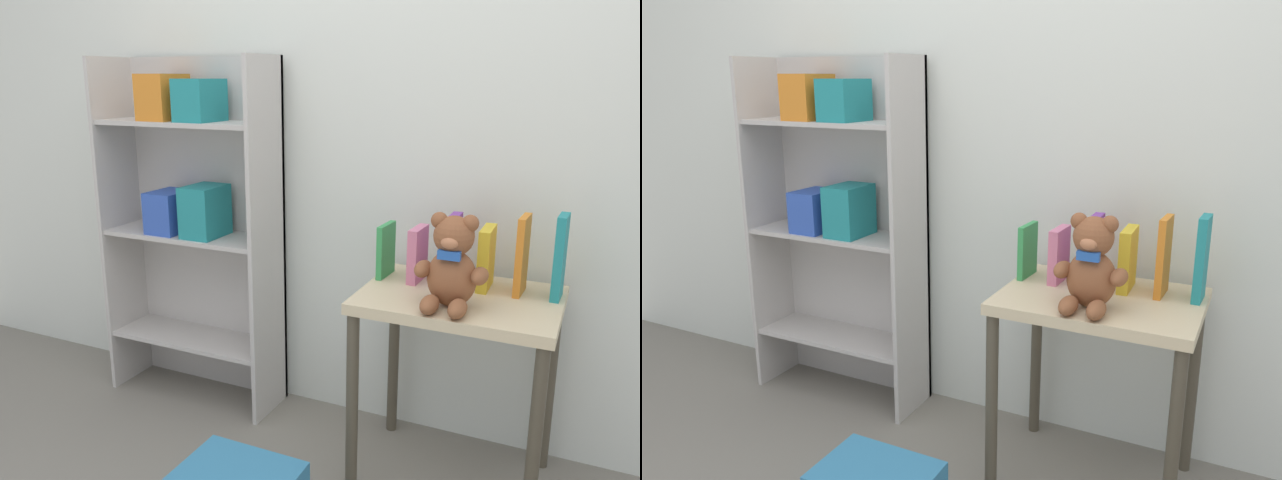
# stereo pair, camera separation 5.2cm
# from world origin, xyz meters

# --- Properties ---
(wall_back) EXTENTS (4.80, 0.06, 2.50)m
(wall_back) POSITION_xyz_m (0.00, 1.37, 1.25)
(wall_back) COLOR silver
(wall_back) RESTS_ON ground_plane
(bookshelf_side) EXTENTS (0.74, 0.26, 1.42)m
(bookshelf_side) POSITION_xyz_m (-0.86, 1.23, 0.80)
(bookshelf_side) COLOR #BCB7B2
(bookshelf_side) RESTS_ON ground_plane
(display_table) EXTENTS (0.62, 0.48, 0.67)m
(display_table) POSITION_xyz_m (0.28, 1.06, 0.56)
(display_table) COLOR beige
(display_table) RESTS_ON ground_plane
(teddy_bear) EXTENTS (0.22, 0.20, 0.29)m
(teddy_bear) POSITION_xyz_m (0.28, 0.94, 0.80)
(teddy_bear) COLOR brown
(teddy_bear) RESTS_ON display_table
(book_standing_green) EXTENTS (0.03, 0.13, 0.19)m
(book_standing_green) POSITION_xyz_m (0.00, 1.14, 0.76)
(book_standing_green) COLOR #33934C
(book_standing_green) RESTS_ON display_table
(book_standing_pink) EXTENTS (0.04, 0.13, 0.19)m
(book_standing_pink) POSITION_xyz_m (0.11, 1.14, 0.76)
(book_standing_pink) COLOR #D17093
(book_standing_pink) RESTS_ON display_table
(book_standing_purple) EXTENTS (0.04, 0.13, 0.23)m
(book_standing_purple) POSITION_xyz_m (0.23, 1.17, 0.78)
(book_standing_purple) COLOR purple
(book_standing_purple) RESTS_ON display_table
(book_standing_yellow) EXTENTS (0.04, 0.15, 0.20)m
(book_standing_yellow) POSITION_xyz_m (0.34, 1.16, 0.77)
(book_standing_yellow) COLOR gold
(book_standing_yellow) RESTS_ON display_table
(book_standing_orange) EXTENTS (0.03, 0.12, 0.25)m
(book_standing_orange) POSITION_xyz_m (0.45, 1.15, 0.80)
(book_standing_orange) COLOR orange
(book_standing_orange) RESTS_ON display_table
(book_standing_teal) EXTENTS (0.03, 0.10, 0.27)m
(book_standing_teal) POSITION_xyz_m (0.56, 1.15, 0.80)
(book_standing_teal) COLOR teal
(book_standing_teal) RESTS_ON display_table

